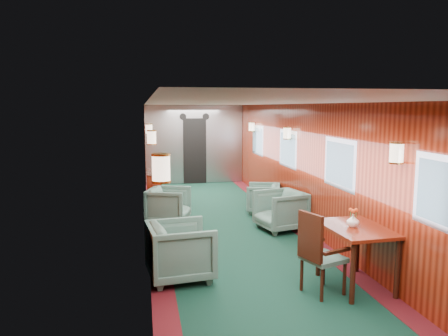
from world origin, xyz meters
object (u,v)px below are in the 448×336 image
at_px(dining_table, 356,237).
at_px(armchair_right_far, 263,198).
at_px(side_chair, 318,250).
at_px(armchair_left_far, 169,205).
at_px(armchair_right_near, 280,210).
at_px(armchair_left_near, 180,251).
at_px(credenza, 154,192).

xyz_separation_m(dining_table, armchair_right_far, (-0.09, 4.12, -0.35)).
bearing_deg(side_chair, dining_table, -5.57).
bearing_deg(armchair_left_far, dining_table, -129.73).
bearing_deg(armchair_right_near, side_chair, -21.85).
xyz_separation_m(dining_table, armchair_right_near, (-0.14, 2.74, -0.29)).
height_order(side_chair, armchair_left_near, side_chair).
height_order(dining_table, credenza, credenza).
distance_m(armchair_left_near, armchair_right_near, 2.93).
distance_m(credenza, armchair_right_far, 2.43).
relative_size(dining_table, armchair_left_near, 1.28).
bearing_deg(armchair_right_far, armchair_left_near, -13.12).
height_order(armchair_left_near, armchair_right_near, armchair_left_near).
relative_size(side_chair, armchair_right_near, 1.28).
height_order(credenza, armchair_right_far, credenza).
bearing_deg(armchair_left_near, credenza, -3.21).
relative_size(credenza, armchair_left_near, 1.39).
relative_size(credenza, armchair_right_near, 1.44).
bearing_deg(credenza, side_chair, -68.29).
bearing_deg(armchair_left_far, armchair_left_near, -161.23).
height_order(side_chair, armchair_left_far, side_chair).
bearing_deg(credenza, dining_table, -61.65).
bearing_deg(armchair_right_near, credenza, -141.35).
height_order(dining_table, side_chair, side_chair).
relative_size(armchair_left_near, armchair_right_near, 1.04).
relative_size(armchair_left_near, armchair_right_far, 1.20).
height_order(dining_table, armchair_right_near, dining_table).
bearing_deg(armchair_left_near, armchair_right_near, -52.27).
bearing_deg(credenza, armchair_right_far, -11.16).
bearing_deg(armchair_right_far, armchair_left_far, -58.80).
height_order(side_chair, credenza, credenza).
xyz_separation_m(dining_table, armchair_left_far, (-2.21, 3.65, -0.31)).
bearing_deg(armchair_right_near, armchair_left_near, -58.31).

